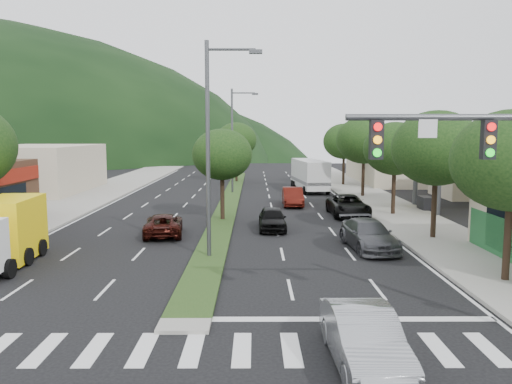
{
  "coord_description": "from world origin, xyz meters",
  "views": [
    {
      "loc": [
        2.15,
        -15.01,
        5.9
      ],
      "look_at": [
        2.23,
        11.87,
        2.67
      ],
      "focal_mm": 35.0,
      "sensor_mm": 36.0,
      "label": 1
    }
  ],
  "objects_px": {
    "streetlight_mid": "(234,136)",
    "car_queue_c": "(293,197)",
    "sedan_silver": "(364,338)",
    "suv_maroon": "(164,224)",
    "tree_med_near": "(222,155)",
    "car_queue_d": "(348,206)",
    "streetlight_near": "(212,139)",
    "box_truck": "(4,234)",
    "tree_r_b": "(436,148)",
    "tree_r_e": "(344,141)",
    "tree_r_a": "(512,161)",
    "car_queue_a": "(272,219)",
    "tree_r_c": "(395,149)",
    "tree_med_far": "(236,140)",
    "car_queue_b": "(368,235)",
    "traffic_signal": "(507,179)",
    "tree_r_d": "(364,140)",
    "motorhome": "(310,175)"
  },
  "relations": [
    {
      "from": "tree_r_a",
      "to": "car_queue_c",
      "type": "height_order",
      "value": "tree_r_a"
    },
    {
      "from": "tree_med_near",
      "to": "car_queue_b",
      "type": "height_order",
      "value": "tree_med_near"
    },
    {
      "from": "tree_r_e",
      "to": "streetlight_mid",
      "type": "height_order",
      "value": "streetlight_mid"
    },
    {
      "from": "car_queue_c",
      "to": "tree_med_near",
      "type": "bearing_deg",
      "value": -127.06
    },
    {
      "from": "tree_med_near",
      "to": "suv_maroon",
      "type": "xyz_separation_m",
      "value": [
        -3.09,
        -4.76,
        -3.8
      ]
    },
    {
      "from": "suv_maroon",
      "to": "car_queue_b",
      "type": "distance_m",
      "value": 11.54
    },
    {
      "from": "tree_r_c",
      "to": "tree_med_near",
      "type": "xyz_separation_m",
      "value": [
        -12.0,
        -2.0,
        -0.32
      ]
    },
    {
      "from": "tree_med_far",
      "to": "car_queue_a",
      "type": "distance_m",
      "value": 29.68
    },
    {
      "from": "traffic_signal",
      "to": "streetlight_near",
      "type": "height_order",
      "value": "streetlight_near"
    },
    {
      "from": "tree_r_c",
      "to": "tree_r_d",
      "type": "bearing_deg",
      "value": 90.0
    },
    {
      "from": "traffic_signal",
      "to": "box_truck",
      "type": "bearing_deg",
      "value": 155.11
    },
    {
      "from": "traffic_signal",
      "to": "tree_r_d",
      "type": "height_order",
      "value": "tree_r_d"
    },
    {
      "from": "tree_r_e",
      "to": "motorhome",
      "type": "height_order",
      "value": "tree_r_e"
    },
    {
      "from": "tree_r_a",
      "to": "tree_med_near",
      "type": "bearing_deg",
      "value": 130.6
    },
    {
      "from": "tree_r_b",
      "to": "car_queue_d",
      "type": "xyz_separation_m",
      "value": [
        -3.24,
        7.81,
        -4.29
      ]
    },
    {
      "from": "streetlight_near",
      "to": "box_truck",
      "type": "distance_m",
      "value": 10.19
    },
    {
      "from": "tree_med_far",
      "to": "streetlight_mid",
      "type": "distance_m",
      "value": 11.02
    },
    {
      "from": "tree_r_a",
      "to": "tree_med_near",
      "type": "distance_m",
      "value": 18.44
    },
    {
      "from": "tree_r_d",
      "to": "motorhome",
      "type": "height_order",
      "value": "tree_r_d"
    },
    {
      "from": "car_queue_c",
      "to": "car_queue_a",
      "type": "bearing_deg",
      "value": -100.9
    },
    {
      "from": "streetlight_near",
      "to": "sedan_silver",
      "type": "relative_size",
      "value": 2.23
    },
    {
      "from": "car_queue_c",
      "to": "box_truck",
      "type": "bearing_deg",
      "value": -127.91
    },
    {
      "from": "tree_r_b",
      "to": "tree_r_d",
      "type": "bearing_deg",
      "value": 90.0
    },
    {
      "from": "tree_r_b",
      "to": "streetlight_near",
      "type": "bearing_deg",
      "value": -161.27
    },
    {
      "from": "tree_r_a",
      "to": "sedan_silver",
      "type": "distance_m",
      "value": 10.77
    },
    {
      "from": "streetlight_mid",
      "to": "car_queue_c",
      "type": "relative_size",
      "value": 2.24
    },
    {
      "from": "tree_r_a",
      "to": "car_queue_a",
      "type": "relative_size",
      "value": 1.64
    },
    {
      "from": "traffic_signal",
      "to": "tree_med_near",
      "type": "distance_m",
      "value": 21.53
    },
    {
      "from": "tree_med_far",
      "to": "tree_r_e",
      "type": "bearing_deg",
      "value": -18.43
    },
    {
      "from": "tree_r_e",
      "to": "streetlight_mid",
      "type": "bearing_deg",
      "value": -149.31
    },
    {
      "from": "suv_maroon",
      "to": "tree_med_near",
      "type": "bearing_deg",
      "value": -130.41
    },
    {
      "from": "sedan_silver",
      "to": "motorhome",
      "type": "distance_m",
      "value": 38.07
    },
    {
      "from": "tree_med_far",
      "to": "tree_r_b",
      "type": "bearing_deg",
      "value": -69.44
    },
    {
      "from": "tree_med_near",
      "to": "car_queue_d",
      "type": "xyz_separation_m",
      "value": [
        8.76,
        1.81,
        -3.68
      ]
    },
    {
      "from": "tree_r_b",
      "to": "car_queue_b",
      "type": "xyz_separation_m",
      "value": [
        -4.07,
        -2.19,
        -4.31
      ]
    },
    {
      "from": "motorhome",
      "to": "tree_r_c",
      "type": "bearing_deg",
      "value": -80.21
    },
    {
      "from": "sedan_silver",
      "to": "car_queue_c",
      "type": "height_order",
      "value": "sedan_silver"
    },
    {
      "from": "tree_med_far",
      "to": "car_queue_b",
      "type": "height_order",
      "value": "tree_med_far"
    },
    {
      "from": "tree_r_c",
      "to": "car_queue_d",
      "type": "height_order",
      "value": "tree_r_c"
    },
    {
      "from": "tree_r_a",
      "to": "box_truck",
      "type": "distance_m",
      "value": 21.47
    },
    {
      "from": "car_queue_b",
      "to": "tree_r_c",
      "type": "bearing_deg",
      "value": 62.52
    },
    {
      "from": "tree_med_far",
      "to": "motorhome",
      "type": "relative_size",
      "value": 0.83
    },
    {
      "from": "tree_r_a",
      "to": "tree_r_e",
      "type": "distance_m",
      "value": 36.0
    },
    {
      "from": "tree_r_d",
      "to": "streetlight_near",
      "type": "relative_size",
      "value": 0.72
    },
    {
      "from": "box_truck",
      "to": "tree_r_e",
      "type": "bearing_deg",
      "value": -126.8
    },
    {
      "from": "sedan_silver",
      "to": "suv_maroon",
      "type": "distance_m",
      "value": 18.1
    },
    {
      "from": "tree_r_b",
      "to": "car_queue_c",
      "type": "bearing_deg",
      "value": 117.88
    },
    {
      "from": "tree_r_b",
      "to": "streetlight_near",
      "type": "relative_size",
      "value": 0.69
    },
    {
      "from": "suv_maroon",
      "to": "streetlight_near",
      "type": "bearing_deg",
      "value": 114.72
    },
    {
      "from": "tree_r_a",
      "to": "car_queue_b",
      "type": "xyz_separation_m",
      "value": [
        -4.07,
        5.81,
        -4.09
      ]
    }
  ]
}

